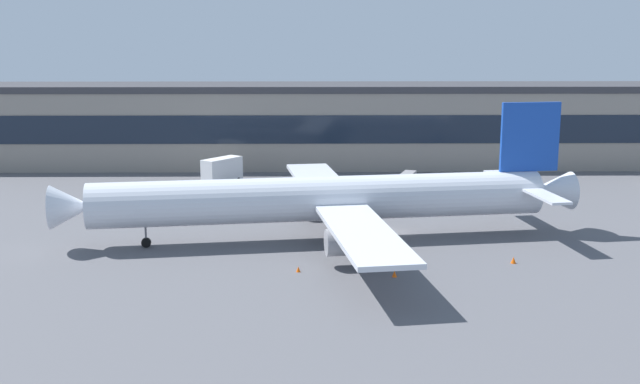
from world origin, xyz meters
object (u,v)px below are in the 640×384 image
airliner (328,199)px  follow_me_car (408,177)px  traffic_cone_0 (394,274)px  traffic_cone_3 (513,260)px  traffic_cone_1 (400,263)px  catering_truck (221,169)px  traffic_cone_2 (298,269)px

airliner → follow_me_car: size_ratio=12.90×
traffic_cone_0 → traffic_cone_3: size_ratio=0.91×
traffic_cone_1 → traffic_cone_3: size_ratio=0.80×
traffic_cone_1 → follow_me_car: bearing=81.8°
catering_truck → follow_me_car: 30.51m
traffic_cone_0 → airliner: bearing=113.7°
traffic_cone_2 → follow_me_car: bearing=70.1°
follow_me_car → traffic_cone_3: size_ratio=6.77×
traffic_cone_1 → catering_truck: bearing=117.4°
catering_truck → traffic_cone_1: catering_truck is taller
airliner → traffic_cone_3: 22.26m
airliner → traffic_cone_1: 13.54m
catering_truck → traffic_cone_1: 51.97m
catering_truck → traffic_cone_2: size_ratio=12.77×
traffic_cone_3 → follow_me_car: bearing=97.0°
follow_me_car → traffic_cone_0: bearing=-98.7°
traffic_cone_1 → traffic_cone_2: size_ratio=0.99×
follow_me_car → traffic_cone_0: follow_me_car is taller
traffic_cone_1 → traffic_cone_3: 12.10m
traffic_cone_2 → traffic_cone_3: 22.97m
airliner → traffic_cone_1: size_ratio=108.47×
catering_truck → traffic_cone_0: catering_truck is taller
airliner → catering_truck: 39.50m
traffic_cone_1 → traffic_cone_2: traffic_cone_2 is taller
traffic_cone_2 → traffic_cone_3: (22.81, 2.72, 0.07)m
airliner → traffic_cone_2: (-3.38, -12.54, -4.71)m
catering_truck → follow_me_car: size_ratio=1.53×
airliner → catering_truck: size_ratio=8.44×
follow_me_car → traffic_cone_3: bearing=-83.0°
catering_truck → traffic_cone_0: bearing=-65.5°
follow_me_car → traffic_cone_2: bearing=-109.9°
traffic_cone_1 → traffic_cone_2: bearing=-168.5°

